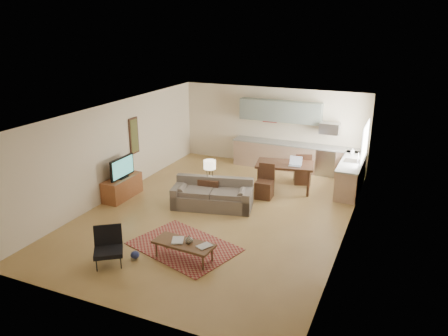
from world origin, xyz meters
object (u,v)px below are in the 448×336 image
at_px(tv_credenza, 122,187).
at_px(dining_table, 284,177).
at_px(coffee_table, 184,251).
at_px(armchair, 108,248).
at_px(console_table, 210,190).
at_px(sofa, 212,194).

bearing_deg(tv_credenza, dining_table, 30.44).
bearing_deg(coffee_table, tv_credenza, 148.47).
distance_m(coffee_table, armchair, 1.57).
height_order(coffee_table, armchair, armchair).
xyz_separation_m(coffee_table, dining_table, (0.83, 4.73, 0.22)).
bearing_deg(console_table, coffee_table, -81.70).
distance_m(sofa, coffee_table, 2.78).
bearing_deg(console_table, armchair, -104.61).
height_order(coffee_table, dining_table, dining_table).
bearing_deg(sofa, coffee_table, -90.76).
bearing_deg(sofa, tv_credenza, 175.01).
distance_m(tv_credenza, console_table, 2.54).
bearing_deg(console_table, sofa, -62.09).
relative_size(armchair, console_table, 1.12).
relative_size(sofa, console_table, 3.24).
distance_m(sofa, dining_table, 2.47).
bearing_deg(sofa, armchair, -115.22).
distance_m(sofa, armchair, 3.58).
height_order(sofa, console_table, sofa).
height_order(sofa, dining_table, dining_table).
height_order(coffee_table, tv_credenza, tv_credenza).
xyz_separation_m(tv_credenza, dining_table, (4.09, 2.40, 0.12)).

